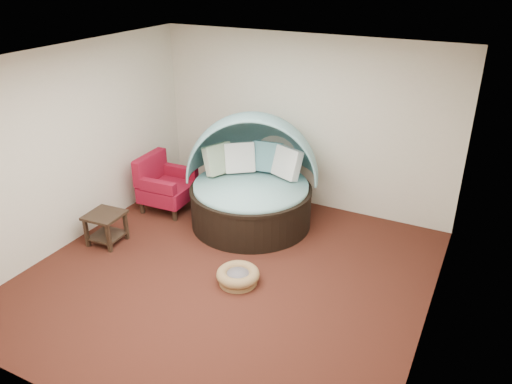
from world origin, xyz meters
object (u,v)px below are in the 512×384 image
at_px(pet_basket, 238,276).
at_px(side_table, 106,224).
at_px(canopy_daybed, 252,174).
at_px(red_armchair, 164,185).

bearing_deg(pet_basket, side_table, 179.75).
xyz_separation_m(canopy_daybed, side_table, (-1.57, -1.59, -0.49)).
relative_size(canopy_daybed, red_armchair, 2.70).
distance_m(pet_basket, side_table, 2.21).
distance_m(canopy_daybed, red_armchair, 1.55).
bearing_deg(side_table, pet_basket, -0.25).
relative_size(canopy_daybed, side_table, 4.73).
xyz_separation_m(pet_basket, side_table, (-2.20, 0.01, 0.21)).
bearing_deg(red_armchair, pet_basket, -34.66).
distance_m(canopy_daybed, side_table, 2.29).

